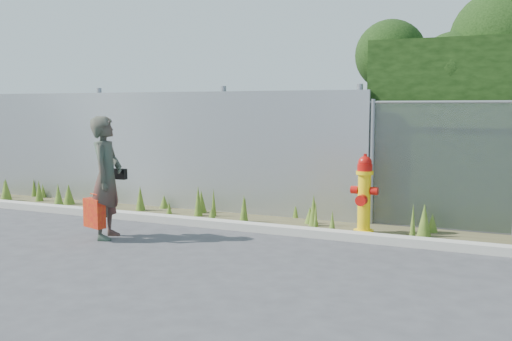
{
  "coord_description": "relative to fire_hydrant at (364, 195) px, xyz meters",
  "views": [
    {
      "loc": [
        3.03,
        -6.17,
        1.93
      ],
      "look_at": [
        -0.3,
        1.4,
        1.0
      ],
      "focal_mm": 40.0,
      "sensor_mm": 36.0,
      "label": 1
    }
  ],
  "objects": [
    {
      "name": "black_shoulder_bag",
      "position": [
        -3.34,
        -1.53,
        0.33
      ],
      "size": [
        0.21,
        0.09,
        0.16
      ],
      "rotation": [
        0.0,
        0.0,
        -0.0
      ],
      "color": "black"
    },
    {
      "name": "woman",
      "position": [
        -3.39,
        -1.78,
        0.3
      ],
      "size": [
        0.61,
        0.75,
        1.79
      ],
      "primitive_type": "imported",
      "rotation": [
        0.0,
        0.0,
        1.88
      ],
      "color": "#0F6046",
      "rests_on": "ground"
    },
    {
      "name": "fire_hydrant",
      "position": [
        0.0,
        0.0,
        0.0
      ],
      "size": [
        0.41,
        0.37,
        1.23
      ],
      "rotation": [
        0.0,
        0.0,
        -0.04
      ],
      "color": "yellow",
      "rests_on": "ground"
    },
    {
      "name": "corrugated_fence",
      "position": [
        -4.35,
        0.73,
        0.51
      ],
      "size": [
        8.5,
        0.21,
        2.3
      ],
      "color": "#A2A6A9",
      "rests_on": "ground"
    },
    {
      "name": "red_tote_bag",
      "position": [
        -3.48,
        -1.96,
        -0.2
      ],
      "size": [
        0.38,
        0.14,
        0.49
      ],
      "rotation": [
        0.0,
        0.0,
        -0.32
      ],
      "color": "#B00A11"
    },
    {
      "name": "ground",
      "position": [
        -1.1,
        -2.28,
        -0.59
      ],
      "size": [
        80.0,
        80.0,
        0.0
      ],
      "primitive_type": "plane",
      "color": "#3C3B3E",
      "rests_on": "ground"
    },
    {
      "name": "weed_strip",
      "position": [
        -1.3,
        0.2,
        -0.45
      ],
      "size": [
        16.0,
        1.28,
        0.55
      ],
      "color": "#4A442A",
      "rests_on": "ground"
    },
    {
      "name": "curb",
      "position": [
        -1.1,
        -0.48,
        -0.53
      ],
      "size": [
        16.0,
        0.22,
        0.12
      ],
      "primitive_type": "cube",
      "color": "#AFAC9E",
      "rests_on": "ground"
    }
  ]
}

